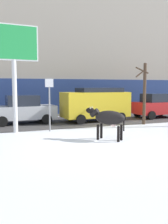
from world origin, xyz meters
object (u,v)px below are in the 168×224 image
Objects in this scene: billboard at (13,49)px; street_sign at (49,100)px; car_silver_sedan at (23,110)px; cow_black at (108,118)px; bare_tree_left_lot at (144,92)px; car_yellow_van at (96,103)px; car_red_hatchback at (156,106)px.

billboard is 1.97× the size of street_sign.
car_silver_sedan is at bearing 106.59° from street_sign.
billboard is at bearing 137.70° from cow_black.
cow_black is 5.50m from bare_tree_left_lot.
car_silver_sedan is at bearing 114.80° from cow_black.
car_silver_sedan is 4.94m from car_yellow_van.
car_silver_sedan is 1.52× the size of street_sign.
car_red_hatchback is 9.49m from street_sign.
street_sign is (-9.03, -2.83, 0.74)m from car_red_hatchback.
car_red_hatchback is at bearing -3.13° from car_silver_sedan.
car_yellow_van is 3.41m from bare_tree_left_lot.
car_yellow_van is at bearing 22.82° from billboard.
car_yellow_van is at bearing 134.14° from bare_tree_left_lot.
street_sign is (-6.18, -0.31, -0.39)m from bare_tree_left_lot.
street_sign is (-1.98, 3.08, 0.68)m from cow_black.
car_silver_sedan is 3.61m from street_sign.
billboard reaches higher than car_silver_sedan.
car_yellow_van is at bearing 71.85° from cow_black.
billboard is at bearing -103.81° from car_silver_sedan.
car_silver_sedan is (0.75, 3.06, -3.41)m from billboard.
cow_black is 0.36× the size of car_yellow_van.
billboard reaches higher than cow_black.
car_silver_sedan is (-2.99, 6.46, -0.09)m from cow_black.
car_silver_sedan is 7.90m from bare_tree_left_lot.
cow_black is 9.20m from car_red_hatchback.
cow_black is 3.72m from street_sign.
billboard is 3.19m from street_sign.
bare_tree_left_lot is at bearing -23.13° from car_silver_sedan.
car_red_hatchback is at bearing 41.53° from bare_tree_left_lot.
car_yellow_van reaches higher than cow_black.
car_red_hatchback is 0.92× the size of bare_tree_left_lot.
car_red_hatchback reaches higher than cow_black.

